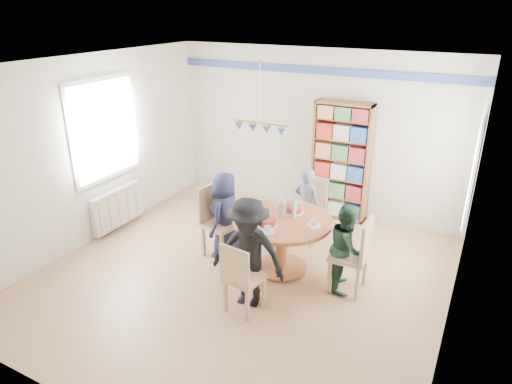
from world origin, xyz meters
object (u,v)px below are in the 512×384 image
Objects in this scene: bookshelf at (341,163)px; person_near at (248,253)px; radiator at (118,208)px; dining_table at (282,232)px; chair_left at (217,217)px; chair_far at (310,206)px; person_right at (347,247)px; person_far at (307,205)px; chair_right at (356,252)px; chair_near at (240,276)px; person_left at (225,215)px.

person_near is at bearing -93.27° from bookshelf.
dining_table reaches higher than radiator.
chair_left is at bearing 2.24° from radiator.
chair_left reaches higher than dining_table.
chair_far is 1.04m from bookshelf.
person_right is 0.96× the size of person_far.
radiator is 3.63m from bookshelf.
chair_near is (-1.02, -1.03, -0.05)m from chair_right.
chair_left is at bearing -90.68° from person_left.
person_far is at bearing 19.29° from radiator.
chair_near is at bearing 103.33° from person_far.
chair_near is at bearing 125.04° from person_right.
chair_right is 1.36m from person_far.
person_near is (0.97, -0.83, 0.12)m from chair_left.
chair_far is at bearing -98.09° from bookshelf.
chair_near is (-0.02, -1.06, -0.07)m from dining_table.
person_near reaches higher than chair_near.
radiator is at bearing -177.76° from chair_left.
bookshelf reaches higher than person_far.
person_far reaches higher than radiator.
dining_table is at bearing -93.85° from bookshelf.
chair_right reaches higher than chair_far.
chair_far is at bearing 26.55° from person_right.
chair_left is at bearing 179.98° from chair_right.
chair_left is (1.81, 0.07, 0.21)m from radiator.
dining_table is at bearing 75.00° from person_right.
bookshelf reaches higher than chair_right.
chair_far is at bearing -80.75° from person_far.
chair_near is 0.72× the size of person_left.
chair_near is (0.97, -1.03, -0.07)m from chair_left.
chair_near is at bearing -91.25° from dining_table.
person_right reaches higher than chair_near.
person_far reaches higher than chair_far.
bookshelf is (1.13, 1.97, 0.39)m from chair_left.
dining_table is 0.67× the size of bookshelf.
person_left is at bearing 75.86° from person_right.
chair_left is 0.91× the size of person_right.
dining_table is 1.33× the size of chair_right.
person_far is at bearing 30.47° from person_right.
person_right is at bearing 0.76° from chair_left.
person_left is (0.14, 0.01, 0.06)m from chair_left.
chair_far is at bearing 90.19° from dining_table.
radiator is 0.85× the size of person_far.
bookshelf reaches higher than person_left.
chair_right is at bearing -1.74° from dining_table.
bookshelf reaches higher than chair_near.
chair_near is 0.76× the size of person_far.
person_left is 1.05× the size of person_far.
person_right is (0.90, 1.06, 0.07)m from chair_near.
bookshelf reaches higher than dining_table.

